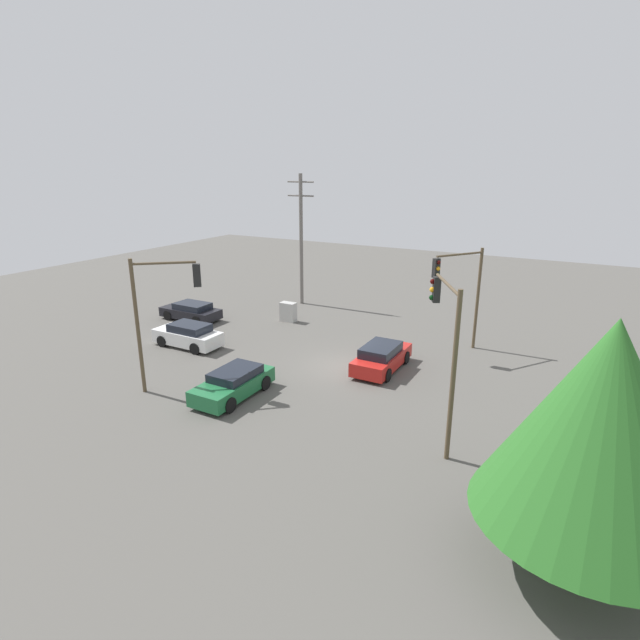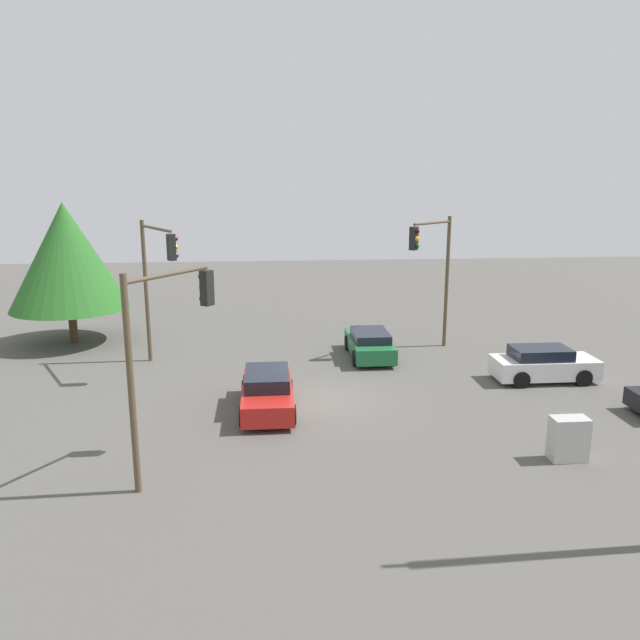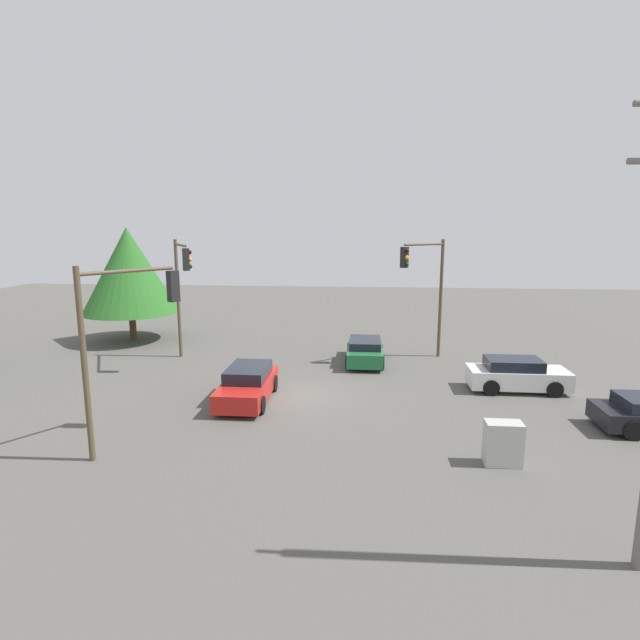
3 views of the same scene
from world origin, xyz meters
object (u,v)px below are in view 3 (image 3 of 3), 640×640
(sedan_red, at_px, (248,384))
(electrical_cabinet, at_px, (503,443))
(sedan_green, at_px, (365,351))
(traffic_signal_aux, at_px, (124,324))
(sedan_white, at_px, (517,375))
(traffic_signal_cross, at_px, (181,280))
(traffic_signal_main, at_px, (427,280))

(sedan_red, bearing_deg, electrical_cabinet, 151.43)
(sedan_green, xyz_separation_m, electrical_cabinet, (4.15, -11.28, 0.02))
(traffic_signal_aux, bearing_deg, sedan_red, 3.46)
(sedan_green, xyz_separation_m, sedan_white, (6.64, -4.05, 0.05))
(sedan_green, height_order, traffic_signal_cross, traffic_signal_cross)
(sedan_white, relative_size, traffic_signal_cross, 0.65)
(traffic_signal_cross, height_order, traffic_signal_aux, traffic_signal_cross)
(sedan_red, height_order, traffic_signal_cross, traffic_signal_cross)
(sedan_red, xyz_separation_m, sedan_white, (11.47, 2.33, 0.01))
(sedan_red, bearing_deg, traffic_signal_main, -137.69)
(sedan_white, xyz_separation_m, traffic_signal_cross, (-16.15, 3.15, 3.71))
(traffic_signal_main, relative_size, traffic_signal_cross, 1.00)
(traffic_signal_main, bearing_deg, sedan_red, 2.26)
(traffic_signal_cross, xyz_separation_m, electrical_cabinet, (13.66, -10.37, -3.74))
(sedan_white, relative_size, traffic_signal_aux, 0.70)
(traffic_signal_main, xyz_separation_m, traffic_signal_aux, (-10.85, -11.98, -0.28))
(sedan_red, bearing_deg, sedan_green, -127.12)
(electrical_cabinet, bearing_deg, traffic_signal_main, 94.33)
(sedan_green, bearing_deg, traffic_signal_aux, -124.67)
(sedan_red, height_order, electrical_cabinet, sedan_red)
(traffic_signal_main, bearing_deg, traffic_signal_cross, -31.76)
(sedan_green, distance_m, sedan_white, 7.78)
(sedan_green, xyz_separation_m, traffic_signal_aux, (-7.62, -11.02, 3.43))
(sedan_red, xyz_separation_m, traffic_signal_main, (8.06, 7.34, 3.67))
(sedan_red, distance_m, traffic_signal_aux, 6.39)
(sedan_white, height_order, traffic_signal_aux, traffic_signal_aux)
(traffic_signal_main, height_order, electrical_cabinet, traffic_signal_main)
(electrical_cabinet, bearing_deg, sedan_green, 110.22)
(traffic_signal_main, bearing_deg, sedan_green, -23.62)
(sedan_red, distance_m, traffic_signal_cross, 8.11)
(sedan_red, bearing_deg, traffic_signal_cross, -49.50)
(sedan_white, xyz_separation_m, electrical_cabinet, (-2.48, -7.22, -0.03))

